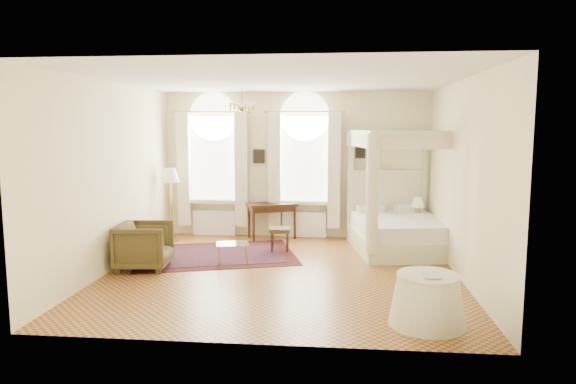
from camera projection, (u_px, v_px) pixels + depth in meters
The scene contains 18 objects.
ground at pixel (282, 272), 8.94m from camera, with size 6.00×6.00×0.00m, color #AC6B32.
room_walls at pixel (281, 159), 8.69m from camera, with size 6.00×6.00×6.00m.
window_left at pixel (213, 172), 11.77m from camera, with size 1.62×0.27×3.29m.
window_right at pixel (304, 173), 11.57m from camera, with size 1.62×0.27×3.29m.
chandelier at pixel (242, 106), 9.84m from camera, with size 0.51×0.45×0.50m.
wall_pictures at pixel (300, 155), 11.62m from camera, with size 2.54×0.03×0.39m.
canopy_bed at pixel (400, 224), 10.42m from camera, with size 2.18×2.53×2.45m.
nightstand at pixel (417, 230), 11.09m from camera, with size 0.43×0.39×0.61m, color #3E2311.
nightstand_lamp at pixel (418, 203), 11.10m from camera, with size 0.27×0.27×0.39m.
writing_desk at pixel (272, 208), 11.57m from camera, with size 1.22×0.94×0.81m.
laptop at pixel (266, 203), 11.50m from camera, with size 0.31×0.20×0.02m, color black.
stool at pixel (280, 232), 10.45m from camera, with size 0.44×0.44×0.47m.
armchair at pixel (144, 246), 9.12m from camera, with size 0.89×0.92×0.83m, color #40351B.
coffee_table at pixel (233, 245), 9.41m from camera, with size 0.66×0.53×0.40m.
floor_lamp at pixel (170, 179), 11.21m from camera, with size 0.42×0.42×1.62m.
oriental_rug at pixel (216, 255), 10.14m from camera, with size 3.54×2.96×0.01m.
side_table at pixel (427, 300), 6.53m from camera, with size 0.97×0.97×0.66m.
book at pixel (423, 275), 6.40m from camera, with size 0.21×0.28×0.03m, color black.
Camera 1 is at (0.96, -8.64, 2.52)m, focal length 32.00 mm.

